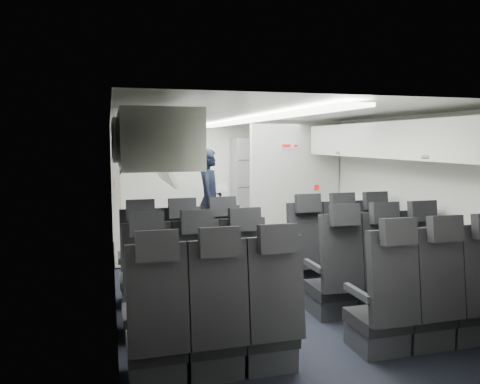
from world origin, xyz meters
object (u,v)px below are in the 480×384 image
galley_unit (255,188)px  carry_on_bag (144,144)px  seat_row_rear (328,315)px  seat_row_mid (288,283)px  flight_attendant (209,201)px  boarding_door (116,200)px  seat_row_front (261,262)px

galley_unit → carry_on_bag: 4.21m
carry_on_bag → seat_row_rear: bearing=-52.8°
seat_row_rear → galley_unit: bearing=79.4°
seat_row_mid → flight_attendant: (-0.15, 3.18, 0.46)m
seat_row_mid → boarding_door: bearing=118.8°
seat_row_mid → seat_row_front: bearing=90.0°
seat_row_mid → galley_unit: galley_unit is taller
seat_row_front → boarding_door: bearing=128.2°
seat_row_front → flight_attendant: 2.33m
seat_row_mid → galley_unit: bearing=77.1°
seat_row_front → galley_unit: (0.95, 3.25, 0.55)m
seat_row_front → carry_on_bag: (-1.36, -0.15, 1.41)m
boarding_door → seat_row_rear: bearing=-67.1°
flight_attendant → carry_on_bag: carry_on_bag is taller
seat_row_rear → seat_row_mid: bearing=90.0°
seat_row_rear → carry_on_bag: (-1.36, 1.65, 1.41)m
galley_unit → flight_attendant: galley_unit is taller
seat_row_rear → boarding_door: size_ratio=1.79×
boarding_door → carry_on_bag: size_ratio=4.88×
boarding_door → carry_on_bag: bearing=-83.0°
seat_row_front → seat_row_mid: (0.00, -0.90, 0.00)m
seat_row_mid → boarding_door: 3.45m
seat_row_mid → boarding_door: boarding_door is taller
seat_row_rear → boarding_door: 4.25m
seat_row_mid → seat_row_rear: bearing=-90.0°
seat_row_front → seat_row_mid: size_ratio=1.00×
galley_unit → seat_row_mid: bearing=-102.9°
seat_row_mid → boarding_door: (-1.64, 2.99, 0.55)m
galley_unit → flight_attendant: (-1.10, -0.98, -0.09)m
galley_unit → boarding_door: (-2.59, -1.17, 0.00)m
seat_row_front → boarding_door: boarding_door is taller
boarding_door → flight_attendant: bearing=7.4°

